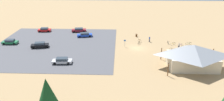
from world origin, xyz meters
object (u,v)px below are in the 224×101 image
at_px(bike_pavilion, 193,55).
at_px(bicycle_yellow_front_row, 173,44).
at_px(bicycle_black_lone_east, 139,43).
at_px(bicycle_purple_by_bin, 180,45).
at_px(bicycle_green_back_row, 189,44).
at_px(car_silver_end_stall, 62,61).
at_px(lot_sign, 125,42).
at_px(bicycle_silver_yard_center, 188,47).
at_px(car_green_back_corner, 10,42).
at_px(car_maroon_far_end, 79,30).
at_px(pine_far_east, 47,92).
at_px(visitor_at_bikes, 149,39).
at_px(bicycle_teal_edge_south, 172,50).
at_px(car_red_second_row, 44,30).
at_px(trash_bin, 136,35).
at_px(car_black_by_curb, 40,45).
at_px(bicycle_white_near_porch, 168,42).
at_px(visitor_crossing_yard, 179,45).
at_px(car_blue_near_entry, 85,35).
at_px(bicycle_orange_near_sign, 140,41).

distance_m(bike_pavilion, bicycle_yellow_front_row, 14.47).
bearing_deg(bicycle_black_lone_east, bicycle_purple_by_bin, 175.40).
relative_size(bicycle_green_back_row, car_silver_end_stall, 0.36).
relative_size(lot_sign, bicycle_silver_yard_center, 1.44).
xyz_separation_m(bicycle_yellow_front_row, car_green_back_corner, (47.17, 0.96, 0.34)).
xyz_separation_m(bike_pavilion, car_maroon_far_end, (30.33, -25.76, -2.34)).
distance_m(pine_far_east, bicycle_yellow_front_row, 41.37).
bearing_deg(car_silver_end_stall, car_maroon_far_end, -88.85).
relative_size(bicycle_green_back_row, visitor_at_bikes, 1.00).
bearing_deg(bicycle_teal_edge_south, car_red_second_row, -21.61).
height_order(bicycle_yellow_front_row, bicycle_teal_edge_south, bicycle_teal_edge_south).
bearing_deg(car_silver_end_stall, bicycle_yellow_front_row, -155.28).
bearing_deg(bicycle_teal_edge_south, car_green_back_corner, -4.34).
relative_size(bicycle_silver_yard_center, bicycle_black_lone_east, 0.94).
bearing_deg(bicycle_teal_edge_south, visitor_at_bikes, -52.62).
bearing_deg(lot_sign, trash_bin, -113.15).
height_order(car_black_by_curb, car_maroon_far_end, car_black_by_curb).
distance_m(lot_sign, bicycle_white_near_porch, 13.15).
bearing_deg(bicycle_white_near_porch, car_green_back_corner, 2.74).
distance_m(bike_pavilion, bicycle_silver_yard_center, 12.56).
bearing_deg(visitor_crossing_yard, car_black_by_curb, 1.45).
distance_m(bicycle_silver_yard_center, car_red_second_row, 46.91).
xyz_separation_m(bike_pavilion, visitor_crossing_yard, (-0.06, -11.81, -2.17)).
bearing_deg(car_green_back_corner, bicycle_black_lone_east, -178.09).
distance_m(bicycle_green_back_row, visitor_crossing_yard, 4.46).
distance_m(bicycle_yellow_front_row, car_blue_near_entry, 27.31).
bearing_deg(visitor_crossing_yard, bicycle_silver_yard_center, -176.72).
distance_m(bicycle_silver_yard_center, car_black_by_curb, 41.30).
height_order(trash_bin, car_blue_near_entry, car_blue_near_entry).
bearing_deg(visitor_crossing_yard, visitor_at_bikes, -33.07).
bearing_deg(car_silver_end_stall, bicycle_orange_near_sign, -141.29).
xyz_separation_m(bicycle_yellow_front_row, bicycle_purple_by_bin, (-1.97, 0.65, -0.03)).
height_order(trash_bin, bicycle_teal_edge_south, trash_bin).
distance_m(car_green_back_corner, visitor_crossing_yard, 48.27).
bearing_deg(bicycle_teal_edge_south, car_blue_near_entry, -23.20).
distance_m(bike_pavilion, bicycle_orange_near_sign, 19.69).
relative_size(car_blue_near_entry, visitor_at_bikes, 2.91).
distance_m(bicycle_purple_by_bin, car_green_back_corner, 49.14).
relative_size(bicycle_purple_by_bin, bicycle_green_back_row, 0.94).
distance_m(lot_sign, bicycle_silver_yard_center, 17.68).
xyz_separation_m(bicycle_teal_edge_south, car_green_back_corner, (46.05, -3.49, 0.33)).
xyz_separation_m(lot_sign, bicycle_yellow_front_row, (-13.89, -1.91, -1.03)).
height_order(car_green_back_corner, visitor_at_bikes, visitor_at_bikes).
bearing_deg(car_green_back_corner, visitor_crossing_yard, 178.31).
relative_size(trash_bin, bicycle_teal_edge_south, 0.67).
distance_m(car_blue_near_entry, car_red_second_row, 15.42).
bearing_deg(bicycle_teal_edge_south, lot_sign, -11.24).
xyz_separation_m(visitor_at_bikes, visitor_crossing_yard, (-7.53, 4.90, -0.01)).
xyz_separation_m(car_green_back_corner, visitor_crossing_yard, (-48.25, 1.42, 0.16)).
xyz_separation_m(bicycle_yellow_front_row, car_maroon_far_end, (29.30, -11.58, 0.34)).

